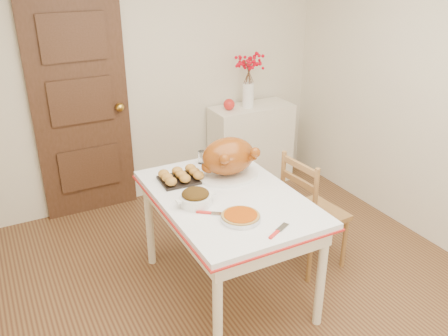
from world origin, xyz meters
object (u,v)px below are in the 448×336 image
sideboard (251,145)px  pumpkin_pie (241,216)px  chair_oak (314,211)px  kitchen_table (227,244)px  turkey_platter (228,158)px

sideboard → pumpkin_pie: sideboard is taller
sideboard → chair_oak: (-0.33, -1.52, 0.05)m
sideboard → kitchen_table: sideboard is taller
pumpkin_pie → turkey_platter: bearing=68.7°
chair_oak → turkey_platter: (-0.62, 0.26, 0.47)m
turkey_platter → pumpkin_pie: bearing=-93.5°
sideboard → chair_oak: chair_oak is taller
sideboard → pumpkin_pie: (-1.18, -1.84, 0.40)m
kitchen_table → pumpkin_pie: bearing=-104.3°
sideboard → kitchen_table: bearing=-125.9°
kitchen_table → chair_oak: 0.76m
kitchen_table → pumpkin_pie: pumpkin_pie is taller
turkey_platter → pumpkin_pie: size_ratio=1.88×
chair_oak → sideboard: bearing=-17.3°
sideboard → kitchen_table: 1.86m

